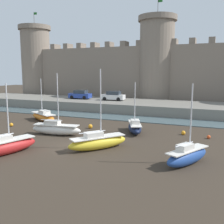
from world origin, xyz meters
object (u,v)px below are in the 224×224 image
(sailboat_midflat_centre, at_px, (43,116))
(car_quay_centre_west, at_px, (113,96))
(sailboat_midflat_left, at_px, (135,127))
(mooring_buoy_mid_mud, at_px, (90,126))
(car_quay_west, at_px, (80,95))
(mooring_buoy_near_channel, at_px, (183,133))
(sailboat_foreground_right, at_px, (6,146))
(sailboat_foreground_centre, at_px, (56,129))
(mooring_buoy_off_centre, at_px, (11,125))
(sailboat_foreground_left, at_px, (187,156))
(mooring_buoy_near_shore, at_px, (209,137))
(sailboat_near_channel_right, at_px, (98,142))

(sailboat_midflat_centre, relative_size, car_quay_centre_west, 1.37)
(sailboat_midflat_left, distance_m, mooring_buoy_mid_mud, 5.46)
(car_quay_west, bearing_deg, car_quay_centre_west, 0.24)
(mooring_buoy_near_channel, relative_size, car_quay_west, 0.11)
(sailboat_foreground_right, relative_size, sailboat_foreground_centre, 0.89)
(mooring_buoy_off_centre, bearing_deg, sailboat_foreground_left, -13.84)
(sailboat_foreground_right, height_order, mooring_buoy_off_centre, sailboat_foreground_right)
(sailboat_foreground_left, bearing_deg, car_quay_west, 133.21)
(mooring_buoy_near_channel, xyz_separation_m, mooring_buoy_near_shore, (2.56, -0.67, -0.04))
(sailboat_foreground_right, xyz_separation_m, sailboat_foreground_centre, (-0.04, 7.07, -0.03))
(sailboat_foreground_right, relative_size, sailboat_midflat_left, 1.04)
(mooring_buoy_off_centre, height_order, mooring_buoy_mid_mud, mooring_buoy_mid_mud)
(sailboat_foreground_centre, xyz_separation_m, mooring_buoy_off_centre, (-7.46, 1.38, -0.42))
(sailboat_near_channel_right, height_order, car_quay_centre_west, sailboat_near_channel_right)
(sailboat_foreground_right, relative_size, mooring_buoy_mid_mud, 11.20)
(sailboat_midflat_centre, xyz_separation_m, sailboat_foreground_centre, (6.18, -5.97, 0.04))
(car_quay_centre_west, distance_m, car_quay_west, 6.58)
(sailboat_midflat_left, height_order, mooring_buoy_mid_mud, sailboat_midflat_left)
(sailboat_midflat_left, distance_m, sailboat_foreground_centre, 8.49)
(sailboat_foreground_right, bearing_deg, sailboat_midflat_left, 56.72)
(sailboat_foreground_right, bearing_deg, sailboat_foreground_left, 12.86)
(sailboat_foreground_right, xyz_separation_m, mooring_buoy_near_channel, (12.46, 12.19, -0.45))
(sailboat_foreground_left, xyz_separation_m, sailboat_midflat_left, (-6.54, 8.05, -0.05))
(sailboat_near_channel_right, relative_size, mooring_buoy_near_channel, 15.34)
(sailboat_foreground_centre, distance_m, mooring_buoy_mid_mud, 4.56)
(sailboat_midflat_centre, height_order, sailboat_midflat_left, sailboat_midflat_centre)
(mooring_buoy_near_channel, height_order, mooring_buoy_near_shore, mooring_buoy_near_channel)
(car_quay_centre_west, height_order, car_quay_west, same)
(sailboat_midflat_centre, xyz_separation_m, mooring_buoy_near_channel, (18.69, -0.84, -0.38))
(sailboat_foreground_right, height_order, mooring_buoy_near_channel, sailboat_foreground_right)
(sailboat_foreground_centre, relative_size, car_quay_west, 1.56)
(sailboat_near_channel_right, relative_size, car_quay_west, 1.65)
(sailboat_foreground_centre, height_order, mooring_buoy_mid_mud, sailboat_foreground_centre)
(sailboat_midflat_left, bearing_deg, sailboat_foreground_right, -123.28)
(sailboat_near_channel_right, bearing_deg, sailboat_foreground_centre, 154.79)
(sailboat_foreground_centre, bearing_deg, car_quay_centre_west, 94.36)
(mooring_buoy_near_shore, bearing_deg, mooring_buoy_mid_mud, -178.45)
(sailboat_midflat_centre, xyz_separation_m, mooring_buoy_mid_mud, (8.14, -1.86, -0.35))
(sailboat_midflat_centre, bearing_deg, mooring_buoy_off_centre, -105.59)
(sailboat_foreground_right, distance_m, sailboat_foreground_centre, 7.07)
(mooring_buoy_off_centre, xyz_separation_m, car_quay_centre_west, (5.97, 18.20, 2.13))
(mooring_buoy_mid_mud, distance_m, car_quay_centre_west, 15.99)
(mooring_buoy_mid_mud, bearing_deg, sailboat_midflat_left, 0.53)
(sailboat_near_channel_right, relative_size, car_quay_centre_west, 1.65)
(car_quay_centre_west, relative_size, car_quay_west, 1.00)
(sailboat_foreground_right, height_order, sailboat_foreground_left, sailboat_foreground_left)
(mooring_buoy_near_shore, xyz_separation_m, mooring_buoy_mid_mud, (-13.10, -0.35, 0.07))
(sailboat_foreground_centre, distance_m, mooring_buoy_off_centre, 7.60)
(mooring_buoy_near_shore, bearing_deg, sailboat_foreground_centre, -163.52)
(sailboat_foreground_centre, xyz_separation_m, mooring_buoy_near_shore, (15.06, 4.46, -0.46))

